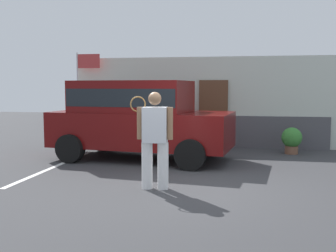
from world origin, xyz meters
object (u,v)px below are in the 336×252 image
(tennis_player_man, at_px, (155,139))
(potted_plant_by_porch, at_px, (292,139))
(parked_suv, at_px, (138,116))
(flag_pole, at_px, (83,81))

(tennis_player_man, relative_size, potted_plant_by_porch, 2.40)
(parked_suv, distance_m, flag_pole, 3.54)
(potted_plant_by_porch, bearing_deg, flag_pole, 173.90)
(parked_suv, bearing_deg, potted_plant_by_porch, 28.79)
(parked_suv, height_order, tennis_player_man, parked_suv)
(parked_suv, xyz_separation_m, tennis_player_man, (1.11, -2.89, -0.20))
(parked_suv, distance_m, tennis_player_man, 3.10)
(parked_suv, xyz_separation_m, potted_plant_by_porch, (4.05, 1.66, -0.73))
(tennis_player_man, relative_size, flag_pole, 0.60)
(tennis_player_man, bearing_deg, flag_pole, -60.22)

